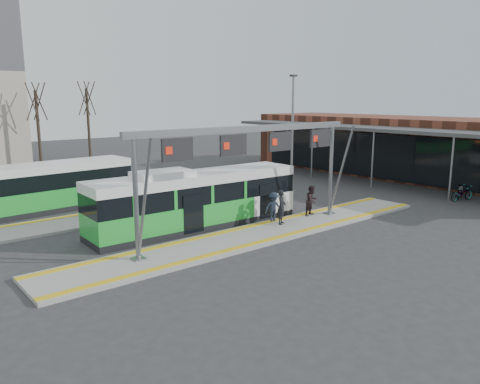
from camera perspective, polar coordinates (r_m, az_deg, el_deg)
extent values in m
plane|color=#2D2D30|center=(23.11, 2.60, -5.27)|extent=(120.00, 120.00, 0.00)
cube|color=gray|center=(23.09, 2.60, -5.09)|extent=(22.00, 3.00, 0.15)
cube|color=gray|center=(27.49, -15.07, -2.78)|extent=(20.00, 3.00, 0.15)
cube|color=gold|center=(23.89, 0.75, -4.30)|extent=(22.00, 0.35, 0.02)
cube|color=gold|center=(22.26, 4.60, -5.52)|extent=(22.00, 0.35, 0.02)
cube|color=gold|center=(28.50, -16.04, -2.16)|extent=(20.00, 0.35, 0.02)
cylinder|color=slate|center=(19.08, -12.58, -0.82)|extent=(0.20, 0.20, 5.05)
cube|color=slate|center=(19.75, -12.27, -7.91)|extent=(0.50, 0.50, 0.06)
cylinder|color=slate|center=(18.48, -11.59, -1.17)|extent=(0.12, 1.46, 4.90)
cylinder|color=slate|center=(26.64, 11.03, 2.66)|extent=(0.20, 0.20, 5.05)
cube|color=slate|center=(27.12, 10.83, -2.55)|extent=(0.50, 0.50, 0.06)
cylinder|color=slate|center=(26.21, 12.21, 2.48)|extent=(0.12, 1.46, 4.90)
cube|color=slate|center=(22.08, 1.22, 7.70)|extent=(13.00, 0.25, 0.30)
cube|color=black|center=(19.77, -7.64, 5.13)|extent=(1.50, 0.12, 0.95)
cube|color=red|center=(19.47, -8.65, 5.01)|extent=(0.32, 0.02, 0.32)
cube|color=black|center=(21.50, -0.82, 5.73)|extent=(1.50, 0.12, 0.95)
cube|color=red|center=(21.16, -1.65, 5.64)|extent=(0.32, 0.02, 0.32)
cube|color=black|center=(23.48, 4.93, 6.17)|extent=(1.50, 0.12, 0.95)
cube|color=red|center=(23.12, 4.25, 6.10)|extent=(0.32, 0.02, 0.32)
cube|color=black|center=(25.67, 9.75, 6.49)|extent=(1.50, 0.12, 0.95)
cube|color=red|center=(25.28, 9.20, 6.44)|extent=(0.32, 0.02, 0.32)
cube|color=brown|center=(42.35, 21.48, 5.02)|extent=(8.00, 32.00, 5.00)
cube|color=black|center=(38.80, 18.39, 3.97)|extent=(0.15, 28.00, 3.60)
cube|color=#3F3F42|center=(37.50, 17.54, 7.32)|extent=(4.00, 30.00, 0.25)
cylinder|color=slate|center=(33.30, 24.37, 2.66)|extent=(0.14, 0.14, 4.30)
cylinder|color=slate|center=(36.29, 15.87, 3.88)|extent=(0.14, 0.14, 4.30)
cylinder|color=slate|center=(39.97, 8.77, 4.84)|extent=(0.14, 0.14, 4.30)
cube|color=black|center=(24.56, -5.25, -3.89)|extent=(11.51, 2.80, 0.33)
cube|color=green|center=(24.38, -5.28, -2.27)|extent=(11.51, 2.80, 1.10)
cube|color=black|center=(24.16, -5.33, 0.09)|extent=(11.51, 2.72, 0.95)
cube|color=white|center=(24.03, -5.36, 1.76)|extent=(11.51, 2.80, 0.48)
cube|color=orange|center=(27.48, 4.75, 2.79)|extent=(0.10, 1.70, 0.27)
cube|color=white|center=(23.02, -9.38, 2.20)|extent=(2.91, 1.79, 0.29)
cylinder|color=black|center=(21.73, -12.70, -5.32)|extent=(0.96, 0.32, 0.95)
cylinder|color=black|center=(23.61, -14.91, -4.08)|extent=(0.96, 0.32, 0.95)
cylinder|color=black|center=(25.62, 2.52, -2.49)|extent=(0.96, 0.32, 0.95)
cylinder|color=black|center=(27.23, -0.38, -1.65)|extent=(0.96, 0.32, 0.95)
cube|color=black|center=(29.99, -23.53, -2.00)|extent=(11.50, 3.16, 0.33)
cube|color=green|center=(29.84, -23.64, -0.68)|extent=(11.50, 3.16, 1.09)
cube|color=black|center=(29.66, -23.79, 1.25)|extent=(11.50, 3.09, 0.95)
cube|color=white|center=(29.56, -23.90, 2.60)|extent=(11.50, 3.16, 0.47)
cylinder|color=black|center=(30.26, -16.83, -0.82)|extent=(0.96, 0.35, 0.95)
cylinder|color=black|center=(32.13, -18.53, -0.23)|extent=(0.96, 0.35, 0.95)
imported|color=black|center=(24.40, 5.09, -1.83)|extent=(0.79, 0.72, 1.81)
imported|color=black|center=(26.44, 8.74, -1.03)|extent=(0.90, 0.74, 1.69)
imported|color=#1E2737|center=(24.88, 4.11, -1.84)|extent=(1.12, 0.79, 1.58)
imported|color=gray|center=(33.88, 25.41, -0.13)|extent=(2.02, 1.11, 1.01)
imported|color=gray|center=(34.31, 25.26, 0.01)|extent=(1.73, 0.87, 1.00)
cylinder|color=#382B21|center=(46.18, -23.34, 6.78)|extent=(0.28, 0.28, 7.29)
cylinder|color=#382B21|center=(52.25, -17.99, 7.75)|extent=(0.28, 0.28, 7.60)
cylinder|color=slate|center=(31.56, 6.38, 6.60)|extent=(0.16, 0.16, 8.05)
cube|color=black|center=(31.49, 6.55, 13.92)|extent=(0.50, 0.25, 0.12)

